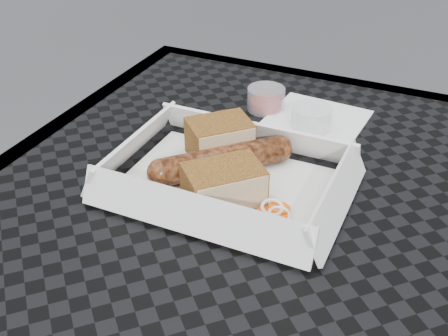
{
  "coord_description": "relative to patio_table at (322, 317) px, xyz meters",
  "views": [
    {
      "loc": [
        0.07,
        -0.38,
        1.09
      ],
      "look_at": [
        -0.13,
        0.05,
        0.78
      ],
      "focal_mm": 45.0,
      "sensor_mm": 36.0,
      "label": 1
    }
  ],
  "objects": [
    {
      "name": "condiment_cup_sauce",
      "position": [
        -0.16,
        0.25,
        0.09
      ],
      "size": [
        0.05,
        0.05,
        0.03
      ],
      "primitive_type": "cylinder",
      "color": "maroon",
      "rests_on": "patio_table"
    },
    {
      "name": "napkin",
      "position": [
        -0.09,
        0.25,
        0.08
      ],
      "size": [
        0.13,
        0.13,
        0.0
      ],
      "primitive_type": "cube",
      "rotation": [
        0.0,
        0.0,
        -0.07
      ],
      "color": "white",
      "rests_on": "patio_table"
    },
    {
      "name": "bread_far",
      "position": [
        -0.12,
        0.04,
        0.1
      ],
      "size": [
        0.09,
        0.09,
        0.04
      ],
      "primitive_type": "cube",
      "rotation": [
        0.0,
        0.0,
        0.79
      ],
      "color": "brown",
      "rests_on": "food_tray"
    },
    {
      "name": "condiment_cup_empty",
      "position": [
        -0.09,
        0.22,
        0.09
      ],
      "size": [
        0.05,
        0.05,
        0.03
      ],
      "primitive_type": "cylinder",
      "color": "silver",
      "rests_on": "patio_table"
    },
    {
      "name": "bratwurst",
      "position": [
        -0.15,
        0.08,
        0.1
      ],
      "size": [
        0.13,
        0.13,
        0.03
      ],
      "rotation": [
        0.0,
        0.0,
        0.79
      ],
      "color": "brown",
      "rests_on": "food_tray"
    },
    {
      "name": "bread_near",
      "position": [
        -0.16,
        0.11,
        0.1
      ],
      "size": [
        0.08,
        0.08,
        0.04
      ],
      "primitive_type": "cube",
      "rotation": [
        0.0,
        0.0,
        0.79
      ],
      "color": "brown",
      "rests_on": "food_tray"
    },
    {
      "name": "patio_table",
      "position": [
        0.0,
        0.0,
        0.0
      ],
      "size": [
        0.8,
        0.8,
        0.74
      ],
      "color": "black",
      "rests_on": "ground"
    },
    {
      "name": "veg_garnish",
      "position": [
        -0.06,
        0.03,
        0.08
      ],
      "size": [
        0.03,
        0.03,
        0.0
      ],
      "color": "#F85A0A",
      "rests_on": "food_tray"
    },
    {
      "name": "food_tray",
      "position": [
        -0.13,
        0.06,
        0.08
      ],
      "size": [
        0.22,
        0.15,
        0.0
      ],
      "primitive_type": "cube",
      "color": "white",
      "rests_on": "patio_table"
    }
  ]
}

